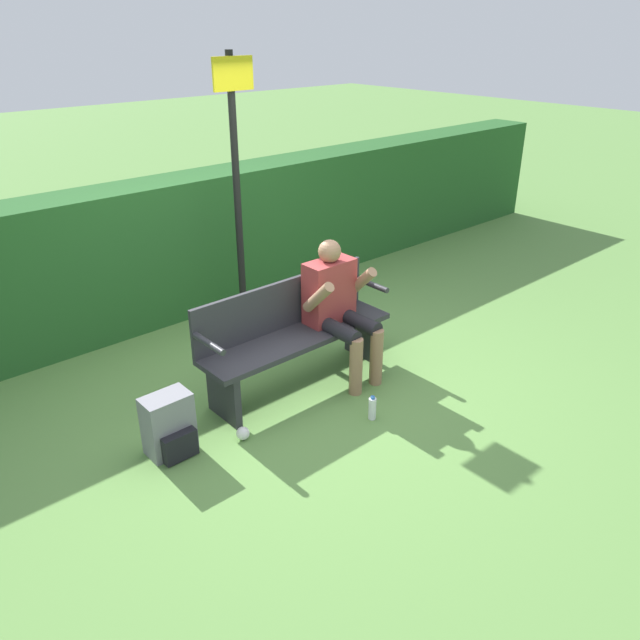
% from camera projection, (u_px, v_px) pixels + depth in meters
% --- Properties ---
extents(ground_plane, '(40.00, 40.00, 0.00)m').
position_uv_depth(ground_plane, '(299.00, 384.00, 5.36)').
color(ground_plane, '#5B8942').
extents(hedge_back, '(12.00, 0.56, 1.41)m').
position_uv_depth(hedge_back, '(173.00, 248.00, 6.42)').
color(hedge_back, '#235623').
rests_on(hedge_back, ground).
extents(park_bench, '(1.75, 0.44, 0.89)m').
position_uv_depth(park_bench, '(294.00, 333.00, 5.20)').
color(park_bench, '#2D2D33').
rests_on(park_bench, ground).
extents(person_seated, '(0.57, 0.63, 1.20)m').
position_uv_depth(person_seated, '(338.00, 303.00, 5.25)').
color(person_seated, '#993333').
rests_on(person_seated, ground).
extents(backpack, '(0.34, 0.28, 0.46)m').
position_uv_depth(backpack, '(170.00, 426.00, 4.43)').
color(backpack, slate).
rests_on(backpack, ground).
extents(water_bottle, '(0.06, 0.06, 0.20)m').
position_uv_depth(water_bottle, '(372.00, 408.00, 4.85)').
color(water_bottle, white).
rests_on(water_bottle, ground).
extents(signpost, '(0.42, 0.09, 2.59)m').
position_uv_depth(signpost, '(237.00, 176.00, 5.86)').
color(signpost, black).
rests_on(signpost, ground).
extents(litter_crumple, '(0.10, 0.10, 0.10)m').
position_uv_depth(litter_crumple, '(243.00, 433.00, 4.63)').
color(litter_crumple, silver).
rests_on(litter_crumple, ground).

